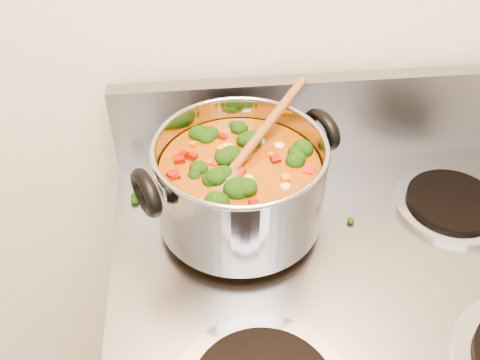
{
  "coord_description": "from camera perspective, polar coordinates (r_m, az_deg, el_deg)",
  "views": [
    {
      "loc": [
        -0.23,
        0.72,
        1.53
      ],
      "look_at": [
        -0.16,
        1.3,
        1.01
      ],
      "focal_mm": 40.0,
      "sensor_mm": 36.0,
      "label": 1
    }
  ],
  "objects": [
    {
      "name": "wooden_spoon",
      "position": [
        0.76,
        0.49,
        2.76
      ],
      "size": [
        0.18,
        0.21,
        0.08
      ],
      "rotation": [
        0.0,
        0.0,
        0.87
      ],
      "color": "brown",
      "rests_on": "stockpot"
    },
    {
      "name": "stockpot",
      "position": [
        0.79,
        0.03,
        -0.42
      ],
      "size": [
        0.31,
        0.25,
        0.15
      ],
      "rotation": [
        0.0,
        0.0,
        0.41
      ],
      "color": "#A3A3AB",
      "rests_on": "electric_range"
    },
    {
      "name": "cooktop_crumbs",
      "position": [
        0.85,
        -1.61,
        -3.93
      ],
      "size": [
        0.37,
        0.23,
        0.01
      ],
      "color": "black",
      "rests_on": "electric_range"
    }
  ]
}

